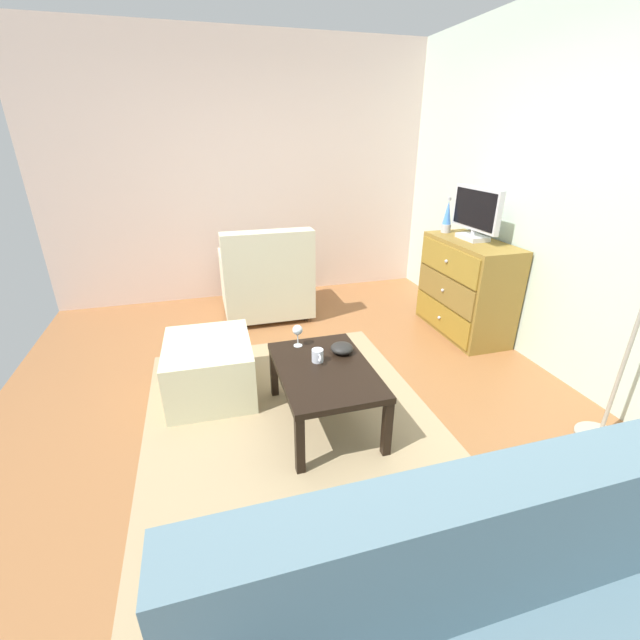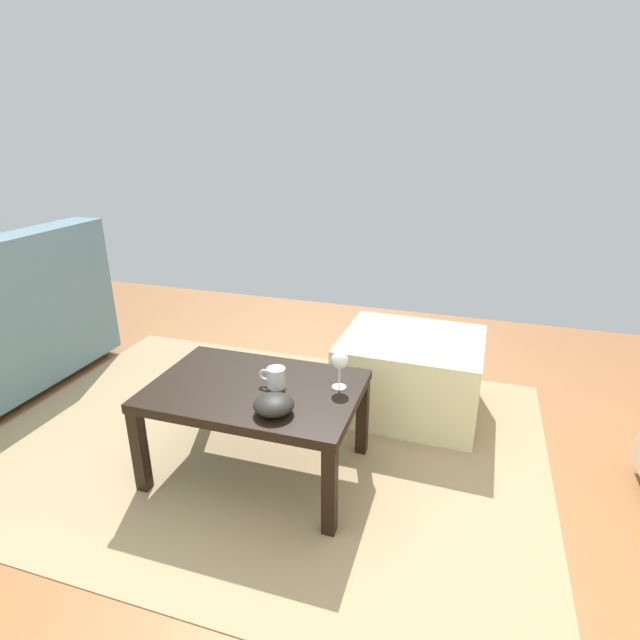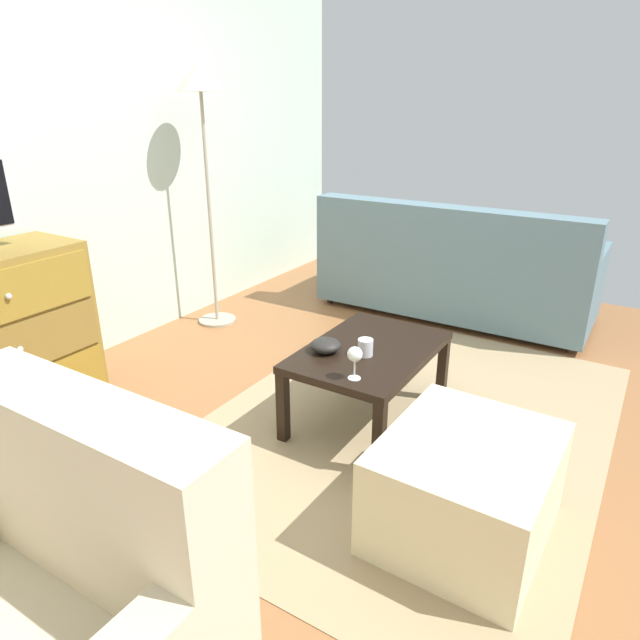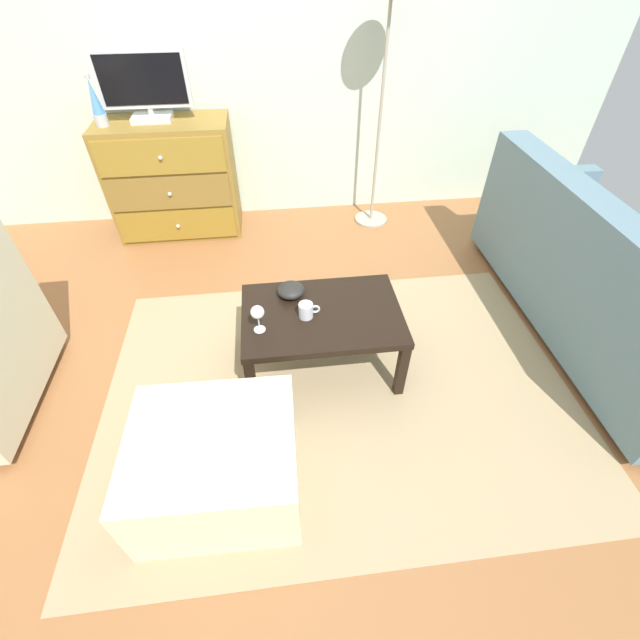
{
  "view_description": "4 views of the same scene",
  "coord_description": "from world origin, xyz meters",
  "px_view_note": "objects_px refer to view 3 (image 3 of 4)",
  "views": [
    {
      "loc": [
        2.31,
        -0.65,
        1.75
      ],
      "look_at": [
        -0.17,
        0.06,
        0.61
      ],
      "focal_mm": 23.39,
      "sensor_mm": 36.0,
      "label": 1
    },
    {
      "loc": [
        -0.68,
        1.68,
        1.41
      ],
      "look_at": [
        -0.15,
        -0.02,
        0.73
      ],
      "focal_mm": 28.29,
      "sensor_mm": 36.0,
      "label": 2
    },
    {
      "loc": [
        -2.2,
        -1.14,
        1.59
      ],
      "look_at": [
        -0.1,
        0.16,
        0.61
      ],
      "focal_mm": 31.3,
      "sensor_mm": 36.0,
      "label": 3
    },
    {
      "loc": [
        -0.09,
        -1.68,
        1.95
      ],
      "look_at": [
        0.1,
        -0.15,
        0.5
      ],
      "focal_mm": 23.9,
      "sensor_mm": 36.0,
      "label": 4
    }
  ],
  "objects_px": {
    "coffee_table": "(369,357)",
    "couch_large": "(453,272)",
    "ottoman": "(466,488)",
    "mug": "(366,347)",
    "bowl_decorative": "(326,345)",
    "wine_glass": "(355,355)",
    "standing_lamp": "(202,104)"
  },
  "relations": [
    {
      "from": "ottoman",
      "to": "wine_glass",
      "type": "bearing_deg",
      "value": 70.36
    },
    {
      "from": "bowl_decorative",
      "to": "ottoman",
      "type": "height_order",
      "value": "bowl_decorative"
    },
    {
      "from": "coffee_table",
      "to": "couch_large",
      "type": "height_order",
      "value": "couch_large"
    },
    {
      "from": "mug",
      "to": "standing_lamp",
      "type": "relative_size",
      "value": 0.06
    },
    {
      "from": "coffee_table",
      "to": "wine_glass",
      "type": "xyz_separation_m",
      "value": [
        -0.33,
        -0.09,
        0.17
      ]
    },
    {
      "from": "coffee_table",
      "to": "bowl_decorative",
      "type": "height_order",
      "value": "bowl_decorative"
    },
    {
      "from": "coffee_table",
      "to": "couch_large",
      "type": "bearing_deg",
      "value": 5.15
    },
    {
      "from": "ottoman",
      "to": "bowl_decorative",
      "type": "bearing_deg",
      "value": 65.46
    },
    {
      "from": "couch_large",
      "to": "coffee_table",
      "type": "bearing_deg",
      "value": -174.85
    },
    {
      "from": "ottoman",
      "to": "standing_lamp",
      "type": "relative_size",
      "value": 0.38
    },
    {
      "from": "ottoman",
      "to": "coffee_table",
      "type": "bearing_deg",
      "value": 51.9
    },
    {
      "from": "coffee_table",
      "to": "ottoman",
      "type": "height_order",
      "value": "ottoman"
    },
    {
      "from": "coffee_table",
      "to": "bowl_decorative",
      "type": "xyz_separation_m",
      "value": [
        -0.15,
        0.17,
        0.09
      ]
    },
    {
      "from": "standing_lamp",
      "to": "wine_glass",
      "type": "bearing_deg",
      "value": -119.62
    },
    {
      "from": "wine_glass",
      "to": "standing_lamp",
      "type": "distance_m",
      "value": 2.23
    },
    {
      "from": "coffee_table",
      "to": "mug",
      "type": "relative_size",
      "value": 7.55
    },
    {
      "from": "mug",
      "to": "ottoman",
      "type": "xyz_separation_m",
      "value": [
        -0.47,
        -0.68,
        -0.25
      ]
    },
    {
      "from": "coffee_table",
      "to": "ottoman",
      "type": "xyz_separation_m",
      "value": [
        -0.55,
        -0.7,
        -0.15
      ]
    },
    {
      "from": "wine_glass",
      "to": "couch_large",
      "type": "xyz_separation_m",
      "value": [
        2.08,
        0.25,
        -0.19
      ]
    },
    {
      "from": "ottoman",
      "to": "mug",
      "type": "bearing_deg",
      "value": 55.59
    },
    {
      "from": "standing_lamp",
      "to": "ottoman",
      "type": "bearing_deg",
      "value": -117.16
    },
    {
      "from": "standing_lamp",
      "to": "mug",
      "type": "bearing_deg",
      "value": -113.84
    },
    {
      "from": "standing_lamp",
      "to": "bowl_decorative",
      "type": "bearing_deg",
      "value": -118.68
    },
    {
      "from": "coffee_table",
      "to": "standing_lamp",
      "type": "distance_m",
      "value": 2.12
    },
    {
      "from": "bowl_decorative",
      "to": "couch_large",
      "type": "height_order",
      "value": "couch_large"
    },
    {
      "from": "coffee_table",
      "to": "bowl_decorative",
      "type": "bearing_deg",
      "value": 132.71
    },
    {
      "from": "mug",
      "to": "couch_large",
      "type": "distance_m",
      "value": 1.84
    },
    {
      "from": "coffee_table",
      "to": "standing_lamp",
      "type": "relative_size",
      "value": 0.47
    },
    {
      "from": "mug",
      "to": "bowl_decorative",
      "type": "relative_size",
      "value": 0.74
    },
    {
      "from": "coffee_table",
      "to": "mug",
      "type": "xyz_separation_m",
      "value": [
        -0.08,
        -0.02,
        0.1
      ]
    },
    {
      "from": "couch_large",
      "to": "standing_lamp",
      "type": "bearing_deg",
      "value": 126.88
    },
    {
      "from": "mug",
      "to": "wine_glass",
      "type": "bearing_deg",
      "value": -163.8
    }
  ]
}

